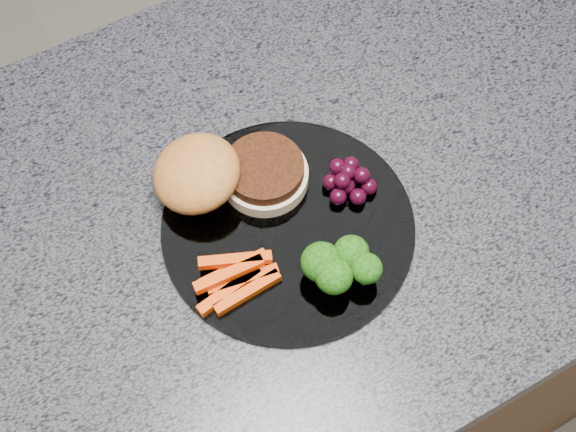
# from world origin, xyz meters

# --- Properties ---
(island_cabinet) EXTENTS (1.20, 0.60, 0.86)m
(island_cabinet) POSITION_xyz_m (0.00, 0.00, 0.43)
(island_cabinet) COLOR #54381C
(island_cabinet) RESTS_ON ground
(countertop) EXTENTS (1.20, 0.60, 0.04)m
(countertop) POSITION_xyz_m (0.00, 0.00, 0.88)
(countertop) COLOR #46464F
(countertop) RESTS_ON island_cabinet
(plate) EXTENTS (0.26, 0.26, 0.01)m
(plate) POSITION_xyz_m (0.04, -0.05, 0.90)
(plate) COLOR white
(plate) RESTS_ON countertop
(burger) EXTENTS (0.18, 0.14, 0.05)m
(burger) POSITION_xyz_m (-0.00, 0.03, 0.93)
(burger) COLOR beige
(burger) RESTS_ON plate
(carrot_sticks) EXTENTS (0.09, 0.06, 0.02)m
(carrot_sticks) POSITION_xyz_m (-0.04, -0.07, 0.91)
(carrot_sticks) COLOR #E14103
(carrot_sticks) RESTS_ON plate
(broccoli) EXTENTS (0.07, 0.06, 0.05)m
(broccoli) POSITION_xyz_m (0.05, -0.12, 0.93)
(broccoli) COLOR #639737
(broccoli) RESTS_ON plate
(grape_bunch) EXTENTS (0.05, 0.05, 0.03)m
(grape_bunch) POSITION_xyz_m (0.11, -0.04, 0.92)
(grape_bunch) COLOR black
(grape_bunch) RESTS_ON plate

